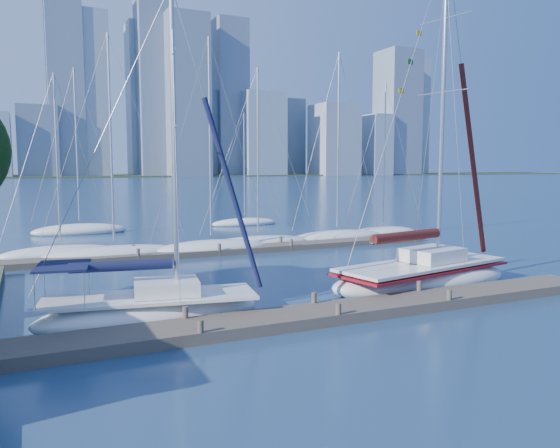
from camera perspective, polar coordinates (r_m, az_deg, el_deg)
name	(u,v)px	position (r m, az deg, el deg)	size (l,w,h in m)	color
ground	(326,319)	(20.38, 4.78, -9.87)	(700.00, 700.00, 0.00)	navy
near_dock	(326,314)	(20.32, 4.79, -9.33)	(26.00, 2.00, 0.40)	#4C4238
far_dock	(230,250)	(35.45, -5.22, -2.75)	(30.00, 1.80, 0.36)	#4C4238
far_shore	(46,176)	(337.21, -23.23, 4.59)	(800.00, 100.00, 1.50)	#38472D
sailboat_navy	(151,295)	(20.31, -13.37, -7.23)	(8.42, 3.95, 12.38)	silver
sailboat_maroon	(423,261)	(26.21, 14.69, -3.81)	(9.99, 4.91, 16.09)	silver
bg_boat_0	(61,253)	(36.53, -21.91, -2.81)	(7.45, 4.08, 11.52)	silver
bg_boat_1	(114,254)	(34.82, -16.91, -3.00)	(9.00, 4.54, 13.75)	silver
bg_boat_2	(211,248)	(35.61, -7.18, -2.54)	(7.82, 2.61, 14.02)	silver
bg_boat_3	(258,243)	(38.38, -2.29, -1.96)	(8.42, 4.52, 12.62)	silver
bg_boat_4	(337,237)	(41.55, 5.99, -1.33)	(8.03, 2.79, 14.28)	silver
bg_boat_5	(383,232)	(44.96, 10.70, -0.86)	(6.68, 4.36, 12.55)	silver
bg_boat_6	(80,230)	(48.47, -20.18, -0.60)	(7.94, 4.09, 13.95)	silver
bg_boat_7	(245,223)	(52.31, -3.72, 0.15)	(6.79, 4.05, 10.90)	silver
skyline	(92,106)	(310.91, -19.01, 11.57)	(504.20, 51.31, 124.54)	#869DAD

